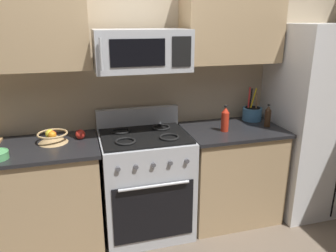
{
  "coord_description": "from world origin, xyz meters",
  "views": [
    {
      "loc": [
        -0.52,
        -1.98,
        1.87
      ],
      "look_at": [
        0.17,
        0.5,
        1.03
      ],
      "focal_mm": 35.21,
      "sensor_mm": 36.0,
      "label": 1
    }
  ],
  "objects_px": {
    "range_oven": "(145,182)",
    "bottle_soy": "(268,116)",
    "bottle_hot_sauce": "(225,119)",
    "microwave": "(142,50)",
    "refrigerator": "(318,120)",
    "utensil_crock": "(252,113)",
    "apple_loose": "(80,134)",
    "fruit_basket": "(53,137)"
  },
  "relations": [
    {
      "from": "range_oven",
      "to": "bottle_soy",
      "type": "height_order",
      "value": "bottle_soy"
    },
    {
      "from": "bottle_hot_sauce",
      "to": "microwave",
      "type": "bearing_deg",
      "value": 173.65
    },
    {
      "from": "bottle_hot_sauce",
      "to": "refrigerator",
      "type": "bearing_deg",
      "value": 1.98
    },
    {
      "from": "microwave",
      "to": "utensil_crock",
      "type": "height_order",
      "value": "microwave"
    },
    {
      "from": "refrigerator",
      "to": "utensil_crock",
      "type": "bearing_deg",
      "value": 161.54
    },
    {
      "from": "refrigerator",
      "to": "microwave",
      "type": "height_order",
      "value": "refrigerator"
    },
    {
      "from": "microwave",
      "to": "apple_loose",
      "type": "relative_size",
      "value": 9.31
    },
    {
      "from": "range_oven",
      "to": "microwave",
      "type": "bearing_deg",
      "value": 90.04
    },
    {
      "from": "refrigerator",
      "to": "bottle_hot_sauce",
      "type": "distance_m",
      "value": 1.03
    },
    {
      "from": "range_oven",
      "to": "fruit_basket",
      "type": "xyz_separation_m",
      "value": [
        -0.74,
        0.06,
        0.49
      ]
    },
    {
      "from": "fruit_basket",
      "to": "microwave",
      "type": "bearing_deg",
      "value": -2.54
    },
    {
      "from": "bottle_hot_sauce",
      "to": "utensil_crock",
      "type": "bearing_deg",
      "value": 30.64
    },
    {
      "from": "microwave",
      "to": "utensil_crock",
      "type": "xyz_separation_m",
      "value": [
        1.13,
        0.16,
        -0.65
      ]
    },
    {
      "from": "range_oven",
      "to": "bottle_hot_sauce",
      "type": "xyz_separation_m",
      "value": [
        0.72,
        -0.05,
        0.55
      ]
    },
    {
      "from": "refrigerator",
      "to": "utensil_crock",
      "type": "distance_m",
      "value": 0.65
    },
    {
      "from": "utensil_crock",
      "to": "apple_loose",
      "type": "bearing_deg",
      "value": -176.55
    },
    {
      "from": "microwave",
      "to": "fruit_basket",
      "type": "relative_size",
      "value": 3.1
    },
    {
      "from": "bottle_hot_sauce",
      "to": "bottle_soy",
      "type": "bearing_deg",
      "value": 2.18
    },
    {
      "from": "fruit_basket",
      "to": "bottle_soy",
      "type": "xyz_separation_m",
      "value": [
        1.91,
        -0.1,
        0.05
      ]
    },
    {
      "from": "utensil_crock",
      "to": "bottle_soy",
      "type": "distance_m",
      "value": 0.23
    },
    {
      "from": "apple_loose",
      "to": "bottle_soy",
      "type": "bearing_deg",
      "value": -4.19
    },
    {
      "from": "fruit_basket",
      "to": "bottle_soy",
      "type": "distance_m",
      "value": 1.91
    },
    {
      "from": "range_oven",
      "to": "fruit_basket",
      "type": "relative_size",
      "value": 4.51
    },
    {
      "from": "apple_loose",
      "to": "bottle_hot_sauce",
      "type": "relative_size",
      "value": 0.34
    },
    {
      "from": "microwave",
      "to": "apple_loose",
      "type": "height_order",
      "value": "microwave"
    },
    {
      "from": "microwave",
      "to": "bottle_soy",
      "type": "xyz_separation_m",
      "value": [
        1.16,
        -0.06,
        -0.62
      ]
    },
    {
      "from": "utensil_crock",
      "to": "bottle_soy",
      "type": "height_order",
      "value": "utensil_crock"
    },
    {
      "from": "refrigerator",
      "to": "apple_loose",
      "type": "relative_size",
      "value": 22.71
    },
    {
      "from": "refrigerator",
      "to": "bottle_hot_sauce",
      "type": "height_order",
      "value": "refrigerator"
    },
    {
      "from": "range_oven",
      "to": "bottle_hot_sauce",
      "type": "relative_size",
      "value": 4.61
    },
    {
      "from": "range_oven",
      "to": "apple_loose",
      "type": "distance_m",
      "value": 0.72
    },
    {
      "from": "refrigerator",
      "to": "microwave",
      "type": "bearing_deg",
      "value": 178.51
    },
    {
      "from": "utensil_crock",
      "to": "bottle_soy",
      "type": "xyz_separation_m",
      "value": [
        0.03,
        -0.22,
        0.03
      ]
    },
    {
      "from": "range_oven",
      "to": "microwave",
      "type": "relative_size",
      "value": 1.45
    },
    {
      "from": "refrigerator",
      "to": "apple_loose",
      "type": "height_order",
      "value": "refrigerator"
    },
    {
      "from": "apple_loose",
      "to": "bottle_hot_sauce",
      "type": "height_order",
      "value": "bottle_hot_sauce"
    },
    {
      "from": "refrigerator",
      "to": "fruit_basket",
      "type": "distance_m",
      "value": 2.49
    },
    {
      "from": "microwave",
      "to": "bottle_soy",
      "type": "relative_size",
      "value": 3.52
    },
    {
      "from": "utensil_crock",
      "to": "fruit_basket",
      "type": "relative_size",
      "value": 1.34
    },
    {
      "from": "bottle_hot_sauce",
      "to": "range_oven",
      "type": "bearing_deg",
      "value": 175.85
    },
    {
      "from": "apple_loose",
      "to": "range_oven",
      "type": "bearing_deg",
      "value": -9.5
    },
    {
      "from": "fruit_basket",
      "to": "range_oven",
      "type": "bearing_deg",
      "value": -4.68
    }
  ]
}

